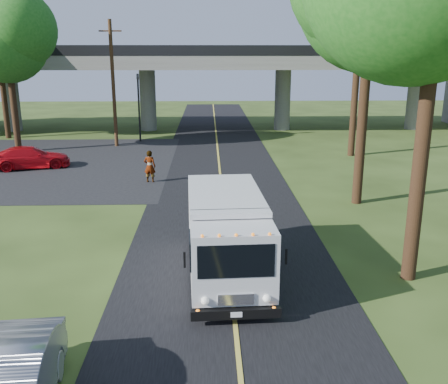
{
  "coord_description": "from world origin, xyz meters",
  "views": [
    {
      "loc": [
        -0.64,
        -12.98,
        6.72
      ],
      "look_at": [
        -0.07,
        5.33,
        1.6
      ],
      "focal_mm": 40.0,
      "sensor_mm": 36.0,
      "label": 1
    }
  ],
  "objects_px": {
    "tree_left_lot": "(8,34)",
    "pedestrian": "(150,166)",
    "utility_pole": "(113,83)",
    "tree_right_far": "(364,27)",
    "step_van": "(226,234)",
    "traffic_signal": "(139,100)",
    "red_sedan": "(30,157)"
  },
  "relations": [
    {
      "from": "tree_right_far",
      "to": "pedestrian",
      "type": "height_order",
      "value": "tree_right_far"
    },
    {
      "from": "step_van",
      "to": "red_sedan",
      "type": "bearing_deg",
      "value": 123.23
    },
    {
      "from": "utility_pole",
      "to": "pedestrian",
      "type": "relative_size",
      "value": 5.18
    },
    {
      "from": "red_sedan",
      "to": "pedestrian",
      "type": "relative_size",
      "value": 2.62
    },
    {
      "from": "traffic_signal",
      "to": "red_sedan",
      "type": "bearing_deg",
      "value": -120.14
    },
    {
      "from": "tree_right_far",
      "to": "utility_pole",
      "type": "bearing_deg",
      "value": 166.0
    },
    {
      "from": "step_van",
      "to": "red_sedan",
      "type": "relative_size",
      "value": 1.37
    },
    {
      "from": "tree_right_far",
      "to": "step_van",
      "type": "height_order",
      "value": "tree_right_far"
    },
    {
      "from": "traffic_signal",
      "to": "tree_left_lot",
      "type": "relative_size",
      "value": 0.5
    },
    {
      "from": "traffic_signal",
      "to": "red_sedan",
      "type": "distance_m",
      "value": 10.98
    },
    {
      "from": "utility_pole",
      "to": "step_van",
      "type": "xyz_separation_m",
      "value": [
        7.37,
        -22.68,
        -3.19
      ]
    },
    {
      "from": "traffic_signal",
      "to": "step_van",
      "type": "relative_size",
      "value": 0.83
    },
    {
      "from": "traffic_signal",
      "to": "tree_left_lot",
      "type": "height_order",
      "value": "tree_left_lot"
    },
    {
      "from": "utility_pole",
      "to": "pedestrian",
      "type": "bearing_deg",
      "value": -71.18
    },
    {
      "from": "step_van",
      "to": "tree_right_far",
      "type": "bearing_deg",
      "value": 60.42
    },
    {
      "from": "tree_right_far",
      "to": "step_van",
      "type": "xyz_separation_m",
      "value": [
        -9.33,
        -18.51,
        -6.9
      ]
    },
    {
      "from": "pedestrian",
      "to": "step_van",
      "type": "bearing_deg",
      "value": 118.49
    },
    {
      "from": "step_van",
      "to": "pedestrian",
      "type": "height_order",
      "value": "step_van"
    },
    {
      "from": "tree_right_far",
      "to": "pedestrian",
      "type": "bearing_deg",
      "value": -152.77
    },
    {
      "from": "step_van",
      "to": "pedestrian",
      "type": "distance_m",
      "value": 12.39
    },
    {
      "from": "red_sedan",
      "to": "tree_right_far",
      "type": "bearing_deg",
      "value": -98.43
    },
    {
      "from": "tree_left_lot",
      "to": "pedestrian",
      "type": "height_order",
      "value": "tree_left_lot"
    },
    {
      "from": "pedestrian",
      "to": "red_sedan",
      "type": "bearing_deg",
      "value": -14.33
    },
    {
      "from": "traffic_signal",
      "to": "step_van",
      "type": "bearing_deg",
      "value": -76.61
    },
    {
      "from": "tree_right_far",
      "to": "step_van",
      "type": "relative_size",
      "value": 1.76
    },
    {
      "from": "tree_left_lot",
      "to": "red_sedan",
      "type": "height_order",
      "value": "tree_left_lot"
    },
    {
      "from": "traffic_signal",
      "to": "red_sedan",
      "type": "height_order",
      "value": "traffic_signal"
    },
    {
      "from": "traffic_signal",
      "to": "tree_left_lot",
      "type": "distance_m",
      "value": 10.01
    },
    {
      "from": "step_van",
      "to": "red_sedan",
      "type": "xyz_separation_m",
      "value": [
        -11.24,
        15.44,
        -0.74
      ]
    },
    {
      "from": "tree_left_lot",
      "to": "pedestrian",
      "type": "bearing_deg",
      "value": -41.02
    },
    {
      "from": "utility_pole",
      "to": "tree_left_lot",
      "type": "xyz_separation_m",
      "value": [
        -6.29,
        -2.16,
        3.31
      ]
    },
    {
      "from": "pedestrian",
      "to": "utility_pole",
      "type": "bearing_deg",
      "value": -59.95
    }
  ]
}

